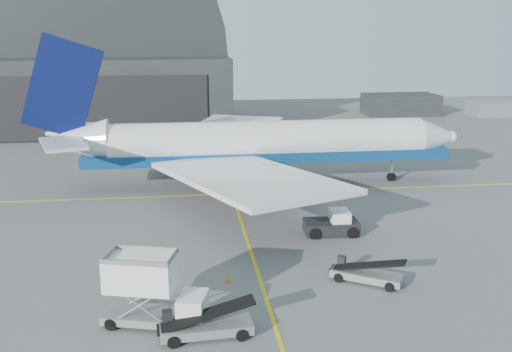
{
  "coord_description": "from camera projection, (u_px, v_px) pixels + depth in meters",
  "views": [
    {
      "loc": [
        -4.84,
        -35.96,
        16.35
      ],
      "look_at": [
        1.09,
        9.67,
        4.5
      ],
      "focal_mm": 40.0,
      "sensor_mm": 36.0,
      "label": 1
    }
  ],
  "objects": [
    {
      "name": "ground",
      "position": [
        258.0,
        274.0,
        39.21
      ],
      "size": [
        200.0,
        200.0,
        0.0
      ],
      "primitive_type": "plane",
      "color": "#565659",
      "rests_on": "ground"
    },
    {
      "name": "taxi_lines",
      "position": [
        240.0,
        216.0,
        51.38
      ],
      "size": [
        80.0,
        42.12,
        0.02
      ],
      "color": "gold",
      "rests_on": "ground"
    },
    {
      "name": "hangar",
      "position": [
        79.0,
        71.0,
        96.45
      ],
      "size": [
        50.0,
        28.3,
        28.0
      ],
      "color": "black",
      "rests_on": "ground"
    },
    {
      "name": "distant_bldg_a",
      "position": [
        400.0,
        114.0,
        113.1
      ],
      "size": [
        14.0,
        8.0,
        4.0
      ],
      "primitive_type": "cube",
      "color": "black",
      "rests_on": "ground"
    },
    {
      "name": "distant_bldg_b",
      "position": [
        491.0,
        116.0,
        111.39
      ],
      "size": [
        8.0,
        6.0,
        2.8
      ],
      "primitive_type": "cube",
      "color": "gray",
      "rests_on": "ground"
    },
    {
      "name": "airliner",
      "position": [
        251.0,
        144.0,
        60.43
      ],
      "size": [
        46.19,
        44.79,
        16.21
      ],
      "color": "white",
      "rests_on": "ground"
    },
    {
      "name": "catering_truck",
      "position": [
        151.0,
        291.0,
        32.13
      ],
      "size": [
        6.2,
        3.61,
        4.02
      ],
      "rotation": [
        0.0,
        0.0,
        -0.27
      ],
      "color": "gray",
      "rests_on": "ground"
    },
    {
      "name": "pushback_tug",
      "position": [
        333.0,
        225.0,
        46.9
      ],
      "size": [
        4.51,
        2.77,
        2.04
      ],
      "rotation": [
        0.0,
        0.0,
        -0.05
      ],
      "color": "black",
      "rests_on": "ground"
    },
    {
      "name": "belt_loader_a",
      "position": [
        205.0,
        326.0,
        31.16
      ],
      "size": [
        5.44,
        2.18,
        2.05
      ],
      "rotation": [
        0.0,
        0.0,
        0.07
      ],
      "color": "gray",
      "rests_on": "ground"
    },
    {
      "name": "belt_loader_b",
      "position": [
        366.0,
        274.0,
        37.92
      ],
      "size": [
        4.79,
        3.81,
        1.89
      ],
      "rotation": [
        0.0,
        0.0,
        -0.56
      ],
      "color": "gray",
      "rests_on": "ground"
    },
    {
      "name": "traffic_cone",
      "position": [
        228.0,
        279.0,
        37.96
      ],
      "size": [
        0.31,
        0.31,
        0.45
      ],
      "color": "#F16107",
      "rests_on": "ground"
    }
  ]
}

